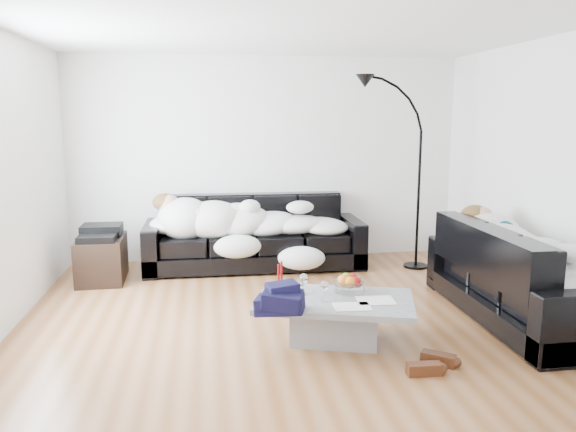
{
  "coord_description": "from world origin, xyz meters",
  "views": [
    {
      "loc": [
        -0.76,
        -4.98,
        1.86
      ],
      "look_at": [
        0.0,
        0.3,
        0.9
      ],
      "focal_mm": 35.0,
      "sensor_mm": 36.0,
      "label": 1
    }
  ],
  "objects": [
    {
      "name": "ground",
      "position": [
        0.0,
        0.0,
        0.0
      ],
      "size": [
        5.0,
        5.0,
        0.0
      ],
      "primitive_type": "plane",
      "color": "brown",
      "rests_on": "ground"
    },
    {
      "name": "wall_back",
      "position": [
        0.0,
        2.25,
        1.3
      ],
      "size": [
        5.0,
        0.02,
        2.6
      ],
      "primitive_type": "cube",
      "color": "silver",
      "rests_on": "ground"
    },
    {
      "name": "wall_right",
      "position": [
        2.5,
        0.0,
        1.3
      ],
      "size": [
        0.02,
        4.5,
        2.6
      ],
      "primitive_type": "cube",
      "color": "silver",
      "rests_on": "ground"
    },
    {
      "name": "ceiling",
      "position": [
        0.0,
        0.0,
        2.6
      ],
      "size": [
        5.0,
        5.0,
        0.0
      ],
      "primitive_type": "plane",
      "color": "white",
      "rests_on": "ground"
    },
    {
      "name": "sofa_back",
      "position": [
        -0.21,
        1.79,
        0.43
      ],
      "size": [
        2.65,
        0.92,
        0.87
      ],
      "primitive_type": "cube",
      "color": "black",
      "rests_on": "ground"
    },
    {
      "name": "sofa_right",
      "position": [
        2.06,
        -0.37,
        0.43
      ],
      "size": [
        0.92,
        2.14,
        0.87
      ],
      "primitive_type": "cube",
      "rotation": [
        0.0,
        0.0,
        1.57
      ],
      "color": "black",
      "rests_on": "ground"
    },
    {
      "name": "sleeper_back",
      "position": [
        -0.21,
        1.74,
        0.64
      ],
      "size": [
        2.25,
        0.78,
        0.45
      ],
      "primitive_type": null,
      "color": "silver",
      "rests_on": "sofa_back"
    },
    {
      "name": "sleeper_right",
      "position": [
        2.06,
        -0.37,
        0.64
      ],
      "size": [
        0.78,
        1.84,
        0.45
      ],
      "primitive_type": null,
      "rotation": [
        0.0,
        0.0,
        1.57
      ],
      "color": "silver",
      "rests_on": "sofa_right"
    },
    {
      "name": "teal_cushion",
      "position": [
        2.0,
        0.3,
        0.72
      ],
      "size": [
        0.42,
        0.38,
        0.2
      ],
      "primitive_type": "ellipsoid",
      "rotation": [
        0.0,
        0.0,
        0.24
      ],
      "color": "#0A3E47",
      "rests_on": "sofa_right"
    },
    {
      "name": "coffee_table",
      "position": [
        0.26,
        -0.65,
        0.19
      ],
      "size": [
        1.43,
        1.08,
        0.37
      ],
      "primitive_type": "cube",
      "rotation": [
        0.0,
        0.0,
        -0.29
      ],
      "color": "#939699",
      "rests_on": "ground"
    },
    {
      "name": "fruit_bowl",
      "position": [
        0.42,
        -0.5,
        0.45
      ],
      "size": [
        0.31,
        0.31,
        0.16
      ],
      "primitive_type": "cylinder",
      "rotation": [
        0.0,
        0.0,
        -0.16
      ],
      "color": "white",
      "rests_on": "coffee_table"
    },
    {
      "name": "wine_glass_a",
      "position": [
        0.02,
        -0.5,
        0.46
      ],
      "size": [
        0.08,
        0.08,
        0.18
      ],
      "primitive_type": "cylinder",
      "rotation": [
        0.0,
        0.0,
        0.07
      ],
      "color": "white",
      "rests_on": "coffee_table"
    },
    {
      "name": "wine_glass_b",
      "position": [
        -0.04,
        -0.63,
        0.46
      ],
      "size": [
        0.09,
        0.09,
        0.17
      ],
      "primitive_type": "cylinder",
      "rotation": [
        0.0,
        0.0,
        -0.33
      ],
      "color": "white",
      "rests_on": "coffee_table"
    },
    {
      "name": "wine_glass_c",
      "position": [
        0.16,
        -0.69,
        0.45
      ],
      "size": [
        0.08,
        0.08,
        0.17
      ],
      "primitive_type": "cylinder",
      "rotation": [
        0.0,
        0.0,
        -0.25
      ],
      "color": "white",
      "rests_on": "coffee_table"
    },
    {
      "name": "candle_left",
      "position": [
        -0.19,
        -0.43,
        0.49
      ],
      "size": [
        0.06,
        0.06,
        0.25
      ],
      "primitive_type": "cylinder",
      "rotation": [
        0.0,
        0.0,
        0.26
      ],
      "color": "maroon",
      "rests_on": "coffee_table"
    },
    {
      "name": "candle_right",
      "position": [
        -0.15,
        -0.36,
        0.5
      ],
      "size": [
        0.05,
        0.05,
        0.25
      ],
      "primitive_type": "cylinder",
      "rotation": [
        0.0,
        0.0,
        0.03
      ],
      "color": "maroon",
      "rests_on": "coffee_table"
    },
    {
      "name": "newspaper_a",
      "position": [
        0.57,
        -0.76,
        0.38
      ],
      "size": [
        0.32,
        0.25,
        0.01
      ],
      "primitive_type": "cube",
      "rotation": [
        0.0,
        0.0,
        -0.07
      ],
      "color": "silver",
      "rests_on": "coffee_table"
    },
    {
      "name": "newspaper_b",
      "position": [
        0.34,
        -0.88,
        0.38
      ],
      "size": [
        0.3,
        0.22,
        0.01
      ],
      "primitive_type": "cube",
      "rotation": [
        0.0,
        0.0,
        -0.05
      ],
      "color": "silver",
      "rests_on": "coffee_table"
    },
    {
      "name": "navy_jacket",
      "position": [
        -0.25,
        -0.92,
        0.55
      ],
      "size": [
        0.42,
        0.36,
        0.19
      ],
      "primitive_type": null,
      "rotation": [
        0.0,
        0.0,
        0.11
      ],
      "color": "black",
      "rests_on": "coffee_table"
    },
    {
      "name": "shoes",
      "position": [
        0.85,
        -1.28,
        0.05
      ],
      "size": [
        0.5,
        0.41,
        0.1
      ],
      "primitive_type": null,
      "rotation": [
        0.0,
        0.0,
        -0.24
      ],
      "color": "#472311",
      "rests_on": "ground"
    },
    {
      "name": "av_cabinet",
      "position": [
        -1.98,
        1.44,
        0.25
      ],
      "size": [
        0.52,
        0.74,
        0.5
      ],
      "primitive_type": "cube",
      "rotation": [
        0.0,
        0.0,
        0.03
      ],
      "color": "black",
      "rests_on": "ground"
    },
    {
      "name": "stereo",
      "position": [
        -1.98,
        1.44,
        0.57
      ],
      "size": [
        0.44,
        0.34,
        0.13
      ],
      "primitive_type": "cube",
      "rotation": [
        0.0,
        0.0,
        0.01
      ],
      "color": "black",
      "rests_on": "av_cabinet"
    },
    {
      "name": "floor_lamp",
      "position": [
        1.77,
        1.48,
        1.02
      ],
      "size": [
        0.8,
        0.48,
        2.05
      ],
      "primitive_type": null,
      "rotation": [
        0.0,
        0.0,
        0.26
      ],
      "color": "black",
      "rests_on": "ground"
    }
  ]
}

